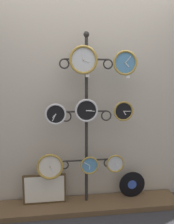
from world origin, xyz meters
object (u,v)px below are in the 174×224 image
at_px(clock_bottom_left, 50,167).
at_px(vinyl_record, 132,184).
at_px(picture_frame, 45,189).
at_px(display_stand, 86,156).
at_px(clock_top_center, 83,60).
at_px(clock_bottom_right, 115,163).
at_px(clock_middle_center, 86,111).
at_px(clock_bottom_center, 90,165).
at_px(clock_middle_right, 123,111).
at_px(clock_top_right, 125,63).
at_px(clock_middle_left, 56,114).

height_order(clock_bottom_left, vinyl_record, clock_bottom_left).
distance_m(clock_bottom_left, picture_frame, 0.31).
height_order(display_stand, clock_top_center, display_stand).
relative_size(display_stand, picture_frame, 4.07).
bearing_deg(clock_bottom_right, clock_middle_center, -178.91).
bearing_deg(picture_frame, clock_bottom_center, -10.30).
height_order(clock_bottom_left, clock_bottom_right, clock_bottom_left).
xyz_separation_m(clock_top_center, clock_bottom_right, (0.37, 0.01, -1.16)).
height_order(display_stand, clock_bottom_right, display_stand).
bearing_deg(clock_bottom_right, clock_middle_right, -3.60).
xyz_separation_m(clock_top_right, picture_frame, (-0.89, 0.09, -1.43)).
bearing_deg(clock_bottom_left, clock_bottom_center, -2.39).
relative_size(clock_top_right, picture_frame, 0.54).
bearing_deg(clock_bottom_center, clock_middle_left, 177.04).
relative_size(clock_top_center, picture_frame, 0.62).
height_order(display_stand, vinyl_record, display_stand).
relative_size(clock_top_right, clock_middle_right, 1.19).
bearing_deg(clock_bottom_right, clock_bottom_center, -174.94).
relative_size(clock_middle_left, clock_bottom_right, 1.09).
bearing_deg(clock_middle_center, vinyl_record, 7.79).
height_order(clock_top_center, clock_middle_center, clock_top_center).
height_order(clock_bottom_right, picture_frame, clock_bottom_right).
bearing_deg(clock_bottom_right, vinyl_record, 16.97).
xyz_separation_m(clock_middle_left, vinyl_record, (0.90, 0.08, -0.90)).
xyz_separation_m(clock_middle_center, clock_bottom_right, (0.34, 0.01, -0.62)).
bearing_deg(clock_bottom_left, clock_middle_right, 0.24).
bearing_deg(clock_bottom_left, clock_top_right, -1.34).
bearing_deg(clock_top_center, clock_middle_center, 5.64).
bearing_deg(clock_middle_center, picture_frame, 171.41).
distance_m(clock_top_center, vinyl_record, 1.59).
bearing_deg(clock_bottom_right, clock_bottom_left, -179.34).
height_order(clock_bottom_center, picture_frame, clock_bottom_center).
height_order(clock_middle_center, clock_middle_right, clock_middle_center).
height_order(clock_top_right, clock_bottom_left, clock_top_right).
bearing_deg(clock_middle_right, picture_frame, 175.47).
relative_size(clock_top_right, clock_middle_left, 1.16).
relative_size(clock_middle_center, picture_frame, 0.52).
bearing_deg(clock_middle_left, vinyl_record, 5.04).
relative_size(display_stand, clock_bottom_center, 9.65).
bearing_deg(picture_frame, clock_bottom_left, -46.31).
bearing_deg(clock_middle_center, clock_bottom_right, 1.09).
distance_m(display_stand, clock_bottom_center, 0.13).
relative_size(clock_top_center, clock_middle_center, 1.19).
height_order(clock_top_center, clock_bottom_left, clock_top_center).
height_order(clock_middle_left, picture_frame, clock_middle_left).
height_order(clock_middle_right, clock_bottom_center, clock_middle_right).
relative_size(clock_middle_left, vinyl_record, 0.72).
distance_m(clock_bottom_right, picture_frame, 0.87).
distance_m(clock_bottom_center, vinyl_record, 0.63).
relative_size(clock_middle_right, clock_bottom_right, 1.06).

